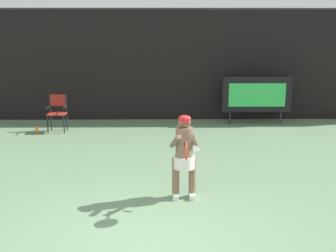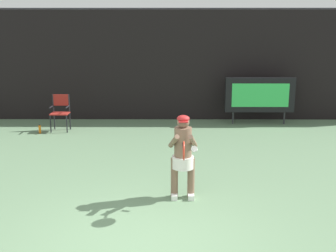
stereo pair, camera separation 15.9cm
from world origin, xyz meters
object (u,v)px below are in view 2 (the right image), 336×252
at_px(scoreboard, 260,95).
at_px(tennis_player, 183,153).
at_px(tennis_racket, 184,150).
at_px(water_bottle, 40,129).
at_px(umpire_chair, 60,110).

height_order(scoreboard, tennis_player, tennis_player).
bearing_deg(scoreboard, tennis_racket, -111.64).
bearing_deg(scoreboard, water_bottle, -169.22).
height_order(scoreboard, tennis_racket, scoreboard).
xyz_separation_m(umpire_chair, tennis_racket, (3.51, -5.72, 0.47)).
bearing_deg(umpire_chair, tennis_player, -55.23).
relative_size(scoreboard, tennis_racket, 3.65).
distance_m(umpire_chair, tennis_racket, 6.73).
bearing_deg(tennis_player, water_bottle, 130.76).
bearing_deg(water_bottle, scoreboard, 10.78).
height_order(scoreboard, water_bottle, scoreboard).
height_order(scoreboard, umpire_chair, scoreboard).
bearing_deg(tennis_racket, water_bottle, 136.48).
distance_m(water_bottle, tennis_player, 6.25).
xyz_separation_m(water_bottle, tennis_racket, (4.05, -5.36, 0.97)).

